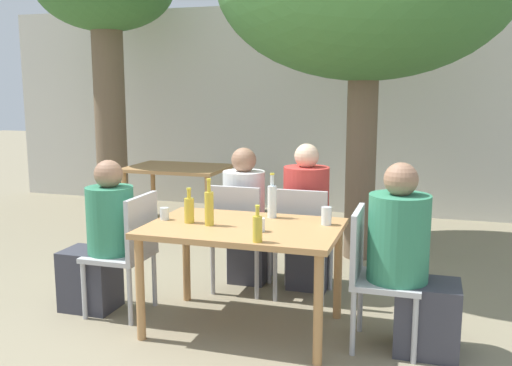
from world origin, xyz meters
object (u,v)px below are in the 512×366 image
dining_table_back (178,174)px  water_bottle_0 (272,200)px  drinking_glass_1 (165,214)px  person_seated_0 (101,244)px  oil_cruet_2 (209,207)px  dining_table_front (243,238)px  patio_chair_1 (374,269)px  tree_far (105,0)px  patio_chair_2 (238,231)px  drinking_glass_0 (326,216)px  person_seated_1 (410,267)px  person_seated_2 (247,223)px  patio_chair_0 (129,247)px  person_seated_3 (308,224)px  drinking_glass_2 (260,225)px  oil_cruet_3 (257,228)px  oil_cruet_1 (189,209)px  patio_chair_3 (302,236)px

dining_table_back → water_bottle_0: water_bottle_0 is taller
drinking_glass_1 → water_bottle_0: bearing=21.5°
person_seated_0 → oil_cruet_2: size_ratio=3.57×
dining_table_front → patio_chair_1: (0.90, 0.00, -0.14)m
tree_far → dining_table_back: (1.10, -0.34, -2.13)m
patio_chair_2 → drinking_glass_0: (0.81, -0.48, 0.29)m
person_seated_1 → person_seated_2: 1.66m
tree_far → patio_chair_0: 4.15m
patio_chair_0 → person_seated_3: (1.17, 0.90, 0.04)m
dining_table_front → drinking_glass_0: drinking_glass_0 is taller
person_seated_2 → patio_chair_2: bearing=90.0°
dining_table_back → person_seated_2: (1.42, -1.67, -0.12)m
patio_chair_1 → drinking_glass_2: (-0.74, -0.12, 0.27)m
oil_cruet_3 → drinking_glass_2: oil_cruet_3 is taller
dining_table_front → dining_table_back: size_ratio=1.13×
oil_cruet_2 → oil_cruet_3: size_ratio=1.41×
person_seated_3 → oil_cruet_3: (-0.05, -1.28, 0.27)m
water_bottle_0 → tree_far: bearing=138.0°
patio_chair_0 → drinking_glass_0: patio_chair_0 is taller
person_seated_1 → tree_far: bearing=53.3°
drinking_glass_2 → drinking_glass_0: bearing=39.1°
oil_cruet_1 → water_bottle_0: bearing=32.2°
patio_chair_0 → person_seated_2: bearing=145.1°
patio_chair_1 → drinking_glass_1: patio_chair_1 is taller
oil_cruet_1 → drinking_glass_1: bearing=169.7°
tree_far → water_bottle_0: 4.37m
person_seated_3 → water_bottle_0: person_seated_3 is taller
dining_table_front → patio_chair_3: size_ratio=1.45×
patio_chair_2 → person_seated_1: size_ratio=0.74×
tree_far → patio_chair_2: bearing=-41.7°
oil_cruet_1 → drinking_glass_0: size_ratio=1.98×
patio_chair_0 → oil_cruet_1: oil_cruet_1 is taller
person_seated_2 → person_seated_3: person_seated_3 is taller
tree_far → dining_table_back: tree_far is taller
patio_chair_1 → drinking_glass_1: bearing=89.8°
patio_chair_2 → drinking_glass_2: (0.42, -0.80, 0.27)m
patio_chair_1 → drinking_glass_0: 0.50m
person_seated_1 → patio_chair_0: bearing=90.0°
patio_chair_3 → water_bottle_0: 0.54m
person_seated_3 → drinking_glass_0: (0.28, -0.71, 0.25)m
patio_chair_3 → oil_cruet_2: size_ratio=2.79×
patio_chair_3 → oil_cruet_3: (-0.05, -1.05, 0.32)m
tree_far → oil_cruet_3: (3.01, -3.30, -1.94)m
oil_cruet_1 → oil_cruet_2: (0.16, -0.03, 0.03)m
person_seated_0 → oil_cruet_2: (0.91, -0.07, 0.36)m
dining_table_back → drinking_glass_2: 3.28m
patio_chair_0 → person_seated_0: 0.24m
dining_table_front → person_seated_3: 0.95m
person_seated_0 → drinking_glass_2: size_ratio=13.02×
dining_table_back → oil_cruet_1: size_ratio=4.72×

